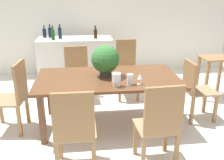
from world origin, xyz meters
The scene contains 20 objects.
ground_plane centered at (0.00, 0.00, 0.00)m, with size 7.04×7.04×0.00m, color silver.
back_wall centered at (0.00, 2.60, 1.30)m, with size 6.40×0.10×2.60m, color silver.
dining_table centered at (0.00, -0.04, 0.66)m, with size 2.02×1.09×0.74m.
chair_near_right centered at (0.46, -1.09, 0.56)m, with size 0.48×0.43×1.02m.
chair_near_left centered at (-0.45, -1.09, 0.56)m, with size 0.46×0.43×1.00m.
chair_head_end centered at (-1.31, -0.05, 0.56)m, with size 0.51×0.50×1.01m.
chair_far_left centered at (-0.46, 1.00, 0.53)m, with size 0.48×0.47×0.95m.
chair_far_right centered at (0.45, 1.02, 0.57)m, with size 0.41×0.48×1.05m.
chair_foot_end centered at (1.32, -0.04, 0.52)m, with size 0.46×0.43×0.93m.
flower_centerpiece centered at (-0.03, 0.00, 0.99)m, with size 0.39×0.39×0.45m.
crystal_vase_left centered at (0.08, -0.41, 0.85)m, with size 0.12×0.12×0.18m.
crystal_vase_center_near centered at (0.26, -0.37, 0.83)m, with size 0.08×0.08×0.14m.
wine_glass centered at (0.39, -0.37, 0.84)m, with size 0.07×0.07×0.14m.
kitchen_counter centered at (-0.49, 1.86, 0.48)m, with size 1.54×0.63×0.96m, color silver.
wine_bottle_green centered at (-0.07, 1.80, 1.06)m, with size 0.07×0.07×0.26m.
wine_bottle_clear centered at (-0.92, 1.72, 1.07)m, with size 0.07×0.07×0.29m.
wine_bottle_amber centered at (-1.00, 2.01, 1.06)m, with size 0.07×0.07×0.28m.
wine_bottle_dark centered at (-1.12, 2.02, 1.05)m, with size 0.07×0.07×0.26m.
wine_bottle_tall centered at (-0.79, 1.86, 1.07)m, with size 0.07×0.07×0.29m.
side_table centered at (2.04, 0.75, 0.54)m, with size 0.52×0.44×0.77m.
Camera 1 is at (-0.34, -3.43, 1.93)m, focal length 40.81 mm.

